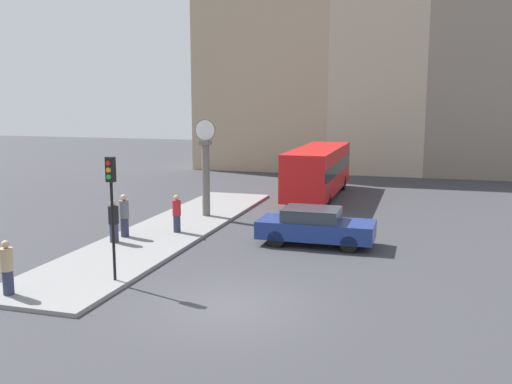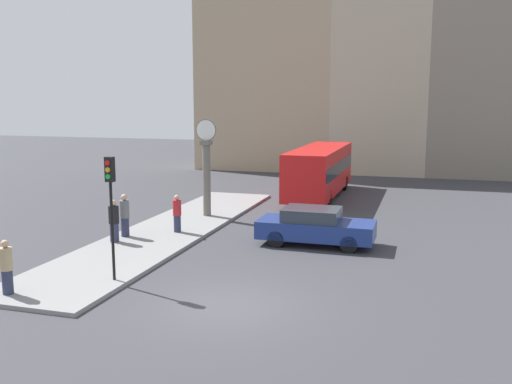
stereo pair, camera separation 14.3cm
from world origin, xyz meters
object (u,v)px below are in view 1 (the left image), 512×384
(street_clock, at_px, (206,170))
(pedestrian_grey_jacket, at_px, (124,216))
(pedestrian_black_jacket, at_px, (114,221))
(pedestrian_tan_coat, at_px, (7,268))
(pedestrian_red_top, at_px, (177,214))
(traffic_light_near, at_px, (111,193))
(sedan_car, at_px, (315,226))
(bus_distant, at_px, (318,169))

(street_clock, xyz_separation_m, pedestrian_grey_jacket, (-1.65, -4.92, -1.35))
(pedestrian_black_jacket, distance_m, pedestrian_tan_coat, 6.28)
(street_clock, xyz_separation_m, pedestrian_red_top, (0.07, -3.58, -1.43))
(traffic_light_near, distance_m, pedestrian_tan_coat, 3.62)
(sedan_car, distance_m, pedestrian_grey_jacket, 7.75)
(sedan_car, relative_size, pedestrian_black_jacket, 2.71)
(traffic_light_near, height_order, pedestrian_red_top, traffic_light_near)
(bus_distant, relative_size, pedestrian_grey_jacket, 5.55)
(pedestrian_black_jacket, bearing_deg, street_clock, 74.72)
(sedan_car, distance_m, traffic_light_near, 8.57)
(sedan_car, bearing_deg, street_clock, 149.50)
(bus_distant, xyz_separation_m, pedestrian_tan_coat, (-5.46, -19.64, -0.72))
(sedan_car, distance_m, street_clock, 7.11)
(pedestrian_tan_coat, distance_m, pedestrian_grey_jacket, 7.21)
(pedestrian_black_jacket, distance_m, pedestrian_grey_jacket, 0.93)
(sedan_car, distance_m, pedestrian_red_top, 5.90)
(pedestrian_black_jacket, height_order, pedestrian_red_top, pedestrian_black_jacket)
(street_clock, bearing_deg, pedestrian_black_jacket, -105.28)
(traffic_light_near, bearing_deg, street_clock, 95.04)
(pedestrian_black_jacket, relative_size, pedestrian_red_top, 1.06)
(street_clock, height_order, pedestrian_black_jacket, street_clock)
(pedestrian_black_jacket, xyz_separation_m, pedestrian_grey_jacket, (-0.05, 0.93, 0.05))
(street_clock, xyz_separation_m, pedestrian_black_jacket, (-1.60, -5.85, -1.39))
(sedan_car, bearing_deg, pedestrian_grey_jacket, -169.53)
(bus_distant, height_order, street_clock, street_clock)
(bus_distant, distance_m, pedestrian_grey_jacket, 13.71)
(pedestrian_red_top, bearing_deg, sedan_car, 0.66)
(traffic_light_near, bearing_deg, sedan_car, 52.32)
(traffic_light_near, xyz_separation_m, pedestrian_grey_jacket, (-2.54, 5.16, -1.88))
(pedestrian_red_top, bearing_deg, street_clock, 91.11)
(bus_distant, height_order, pedestrian_red_top, bus_distant)
(pedestrian_tan_coat, bearing_deg, sedan_car, 49.58)
(traffic_light_near, height_order, pedestrian_tan_coat, traffic_light_near)
(pedestrian_black_jacket, bearing_deg, sedan_car, 17.14)
(pedestrian_black_jacket, relative_size, pedestrian_tan_coat, 1.05)
(street_clock, bearing_deg, bus_distant, 61.46)
(bus_distant, height_order, pedestrian_black_jacket, bus_distant)
(bus_distant, bearing_deg, pedestrian_tan_coat, -105.52)
(pedestrian_tan_coat, height_order, pedestrian_grey_jacket, pedestrian_grey_jacket)
(pedestrian_red_top, bearing_deg, pedestrian_black_jacket, -126.34)
(pedestrian_black_jacket, height_order, pedestrian_tan_coat, pedestrian_black_jacket)
(pedestrian_black_jacket, bearing_deg, traffic_light_near, -59.60)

